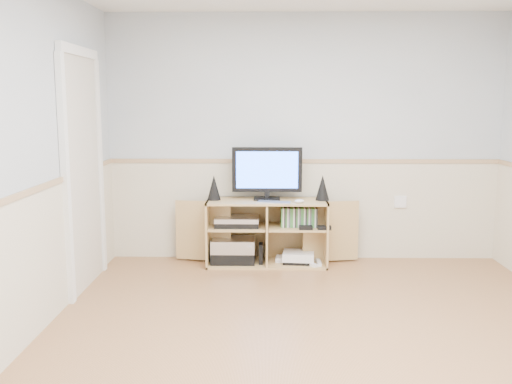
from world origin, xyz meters
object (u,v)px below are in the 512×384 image
monitor (267,171)px  keyboard (274,202)px  game_consoles (297,257)px  media_cabinet (267,230)px

monitor → keyboard: monitor is taller
monitor → game_consoles: size_ratio=1.53×
monitor → game_consoles: 0.92m
keyboard → game_consoles: size_ratio=0.71×
media_cabinet → monitor: bearing=-90.0°
monitor → keyboard: 0.34m
monitor → media_cabinet: bearing=90.0°
game_consoles → media_cabinet: bearing=167.8°
keyboard → media_cabinet: bearing=121.1°
monitor → keyboard: bearing=-70.1°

